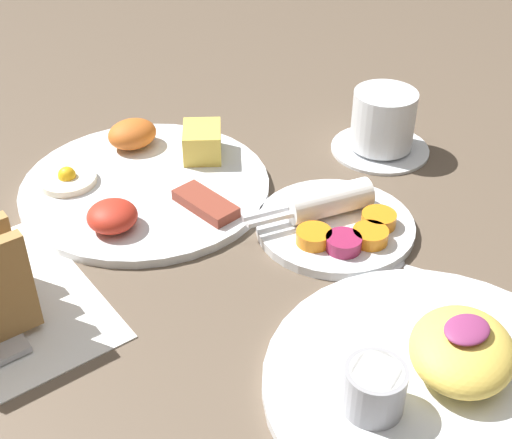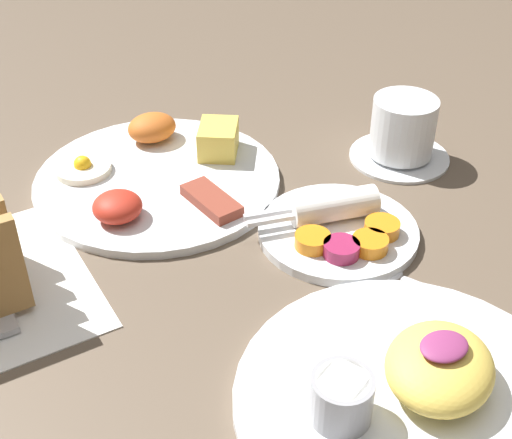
# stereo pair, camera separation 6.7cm
# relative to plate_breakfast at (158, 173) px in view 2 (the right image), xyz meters

# --- Properties ---
(ground_plane) EXTENTS (3.00, 3.00, 0.00)m
(ground_plane) POSITION_rel_plate_breakfast_xyz_m (-0.02, -0.19, -0.01)
(ground_plane) COLOR brown
(plate_breakfast) EXTENTS (0.28, 0.28, 0.05)m
(plate_breakfast) POSITION_rel_plate_breakfast_xyz_m (0.00, 0.00, 0.00)
(plate_breakfast) COLOR white
(plate_breakfast) RESTS_ON ground_plane
(plate_condiments) EXTENTS (0.17, 0.17, 0.04)m
(plate_condiments) POSITION_rel_plate_breakfast_xyz_m (0.12, -0.19, 0.00)
(plate_condiments) COLOR white
(plate_condiments) RESTS_ON ground_plane
(plate_foreground) EXTENTS (0.28, 0.28, 0.06)m
(plate_foreground) POSITION_rel_plate_breakfast_xyz_m (0.04, -0.40, 0.00)
(plate_foreground) COLOR white
(plate_foreground) RESTS_ON ground_plane
(coffee_cup) EXTENTS (0.12, 0.12, 0.08)m
(coffee_cup) POSITION_rel_plate_breakfast_xyz_m (0.27, -0.10, 0.03)
(coffee_cup) COLOR white
(coffee_cup) RESTS_ON ground_plane
(teaspoon) EXTENTS (0.07, 0.12, 0.01)m
(teaspoon) POSITION_rel_plate_breakfast_xyz_m (0.14, -0.30, -0.01)
(teaspoon) COLOR silver
(teaspoon) RESTS_ON ground_plane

